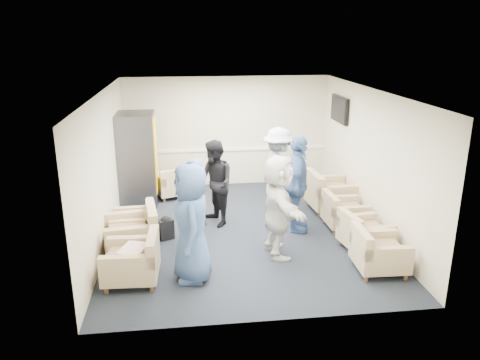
{
  "coord_description": "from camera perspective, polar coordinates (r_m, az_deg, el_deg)",
  "views": [
    {
      "loc": [
        -1.06,
        -8.33,
        3.72
      ],
      "look_at": [
        -0.01,
        0.2,
        0.98
      ],
      "focal_mm": 35.0,
      "sensor_mm": 36.0,
      "label": 1
    }
  ],
  "objects": [
    {
      "name": "front_wall",
      "position": [
        5.93,
        3.91,
        -5.91
      ],
      "size": [
        5.0,
        0.02,
        2.7
      ],
      "primitive_type": "cube",
      "color": "beige",
      "rests_on": "floor"
    },
    {
      "name": "vending_machine",
      "position": [
        10.63,
        -12.36,
        2.54
      ],
      "size": [
        0.83,
        0.97,
        2.04
      ],
      "color": "#4B4B52",
      "rests_on": "floor"
    },
    {
      "name": "person_mid_left",
      "position": [
        8.26,
        -5.63,
        -2.94
      ],
      "size": [
        0.51,
        0.67,
        1.65
      ],
      "primitive_type": "imported",
      "rotation": [
        0.0,
        0.0,
        -1.36
      ],
      "color": "#3A588D",
      "rests_on": "floor"
    },
    {
      "name": "person_back_left",
      "position": [
        9.22,
        -3.09,
        -0.43
      ],
      "size": [
        0.91,
        1.01,
        1.72
      ],
      "primitive_type": "imported",
      "rotation": [
        0.0,
        0.0,
        -1.2
      ],
      "color": "black",
      "rests_on": "floor"
    },
    {
      "name": "pillow",
      "position": [
        7.41,
        -12.85,
        -8.51
      ],
      "size": [
        0.49,
        0.56,
        0.14
      ],
      "primitive_type": "cube",
      "rotation": [
        0.0,
        0.0,
        -1.91
      ],
      "color": "silver",
      "rests_on": "armchair_left_near"
    },
    {
      "name": "armchair_left_far",
      "position": [
        8.88,
        -12.6,
        -5.42
      ],
      "size": [
        0.77,
        0.77,
        0.6
      ],
      "rotation": [
        0.0,
        0.0,
        -1.55
      ],
      "color": "tan",
      "rests_on": "floor"
    },
    {
      "name": "armchair_right_midfar",
      "position": [
        9.44,
        12.37,
        -3.98
      ],
      "size": [
        0.78,
        0.78,
        0.61
      ],
      "rotation": [
        0.0,
        0.0,
        1.6
      ],
      "color": "tan",
      "rests_on": "floor"
    },
    {
      "name": "person_mid_right",
      "position": [
        8.95,
        7.01,
        -0.55
      ],
      "size": [
        0.71,
        1.18,
        1.88
      ],
      "primitive_type": "imported",
      "rotation": [
        0.0,
        0.0,
        1.33
      ],
      "color": "#3A588D",
      "rests_on": "floor"
    },
    {
      "name": "person_front_right",
      "position": [
        7.96,
        4.67,
        -3.17
      ],
      "size": [
        0.61,
        1.69,
        1.79
      ],
      "primitive_type": "imported",
      "rotation": [
        0.0,
        0.0,
        1.62
      ],
      "color": "silver",
      "rests_on": "floor"
    },
    {
      "name": "back_wall",
      "position": [
        11.62,
        -1.63,
        5.9
      ],
      "size": [
        5.0,
        0.02,
        2.7
      ],
      "primitive_type": "cube",
      "color": "beige",
      "rests_on": "floor"
    },
    {
      "name": "chair_rail",
      "position": [
        11.71,
        -1.61,
        3.72
      ],
      "size": [
        4.98,
        0.04,
        0.06
      ],
      "primitive_type": "cube",
      "color": "white",
      "rests_on": "back_wall"
    },
    {
      "name": "armchair_right_midnear",
      "position": [
        8.59,
        14.66,
        -6.39
      ],
      "size": [
        0.86,
        0.86,
        0.6
      ],
      "rotation": [
        0.0,
        0.0,
        1.73
      ],
      "color": "tan",
      "rests_on": "floor"
    },
    {
      "name": "armchair_corner",
      "position": [
        11.05,
        -8.11,
        -0.49
      ],
      "size": [
        0.97,
        0.97,
        0.62
      ],
      "rotation": [
        0.0,
        0.0,
        3.46
      ],
      "color": "tan",
      "rests_on": "floor"
    },
    {
      "name": "person_back_right",
      "position": [
        9.83,
        4.69,
        1.08
      ],
      "size": [
        0.9,
        1.3,
        1.85
      ],
      "primitive_type": "imported",
      "rotation": [
        0.0,
        0.0,
        1.76
      ],
      "color": "beige",
      "rests_on": "floor"
    },
    {
      "name": "armchair_left_near",
      "position": [
        7.49,
        -12.7,
        -9.72
      ],
      "size": [
        0.86,
        0.86,
        0.66
      ],
      "rotation": [
        0.0,
        0.0,
        -1.61
      ],
      "color": "tan",
      "rests_on": "floor"
    },
    {
      "name": "ceiling",
      "position": [
        8.46,
        0.25,
        10.75
      ],
      "size": [
        6.0,
        6.0,
        0.0
      ],
      "primitive_type": "plane",
      "rotation": [
        3.14,
        0.0,
        0.0
      ],
      "color": "silver",
      "rests_on": "back_wall"
    },
    {
      "name": "right_wall",
      "position": [
        9.36,
        15.61,
        2.35
      ],
      "size": [
        0.02,
        6.0,
        2.7
      ],
      "primitive_type": "cube",
      "color": "beige",
      "rests_on": "floor"
    },
    {
      "name": "left_wall",
      "position": [
        8.78,
        -16.17,
        1.3
      ],
      "size": [
        0.02,
        6.0,
        2.7
      ],
      "primitive_type": "cube",
      "color": "beige",
      "rests_on": "floor"
    },
    {
      "name": "backpack",
      "position": [
        8.87,
        -9.02,
        -5.68
      ],
      "size": [
        0.32,
        0.28,
        0.46
      ],
      "rotation": [
        0.0,
        0.0,
        0.41
      ],
      "color": "black",
      "rests_on": "floor"
    },
    {
      "name": "floor",
      "position": [
        9.18,
        0.23,
        -6.22
      ],
      "size": [
        6.0,
        6.0,
        0.0
      ],
      "primitive_type": "plane",
      "color": "black",
      "rests_on": "ground"
    },
    {
      "name": "armchair_left_mid",
      "position": [
        8.38,
        -12.68,
        -6.48
      ],
      "size": [
        0.99,
        0.99,
        0.7
      ],
      "rotation": [
        0.0,
        0.0,
        -1.44
      ],
      "color": "tan",
      "rests_on": "floor"
    },
    {
      "name": "tv",
      "position": [
        10.85,
        12.03,
        8.42
      ],
      "size": [
        0.1,
        1.0,
        0.58
      ],
      "color": "black",
      "rests_on": "right_wall"
    },
    {
      "name": "armchair_right_far",
      "position": [
        10.27,
        10.68,
        -1.71
      ],
      "size": [
        0.97,
        0.97,
        0.73
      ],
      "rotation": [
        0.0,
        0.0,
        1.63
      ],
      "color": "tan",
      "rests_on": "floor"
    },
    {
      "name": "armchair_right_near",
      "position": [
        7.92,
        16.32,
        -8.58
      ],
      "size": [
        0.81,
        0.81,
        0.63
      ],
      "rotation": [
        0.0,
        0.0,
        1.53
      ],
      "color": "tan",
      "rests_on": "floor"
    },
    {
      "name": "person_front_left",
      "position": [
        7.17,
        -5.93,
        -5.25
      ],
      "size": [
        0.66,
        0.96,
        1.88
      ],
      "primitive_type": "imported",
      "rotation": [
        0.0,
        0.0,
        -1.5
      ],
      "color": "#3A588D",
      "rests_on": "floor"
    }
  ]
}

